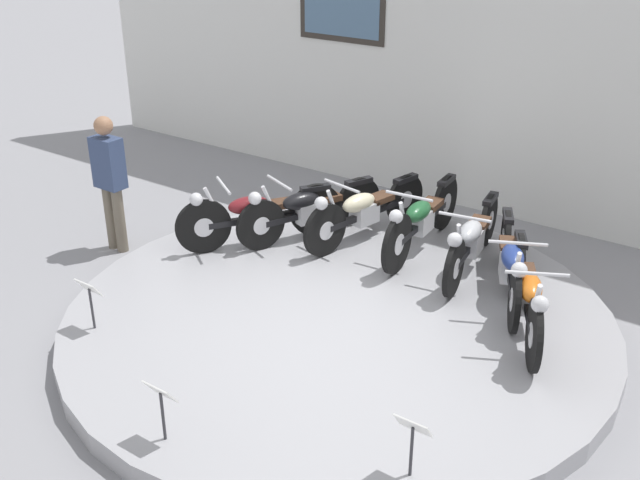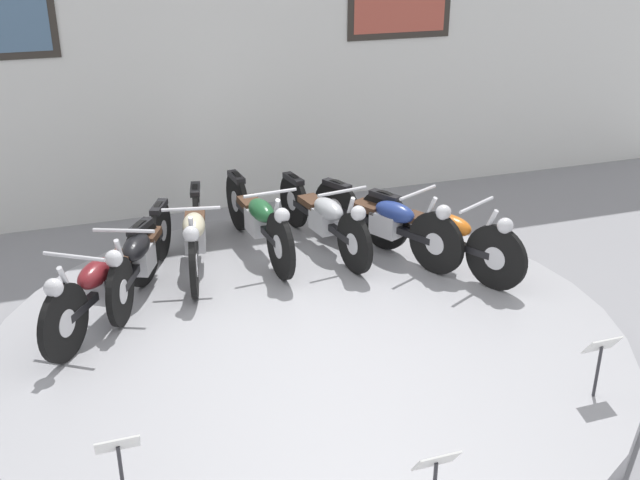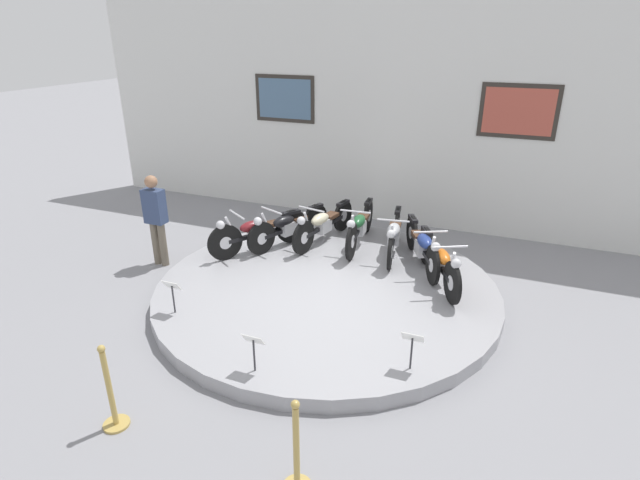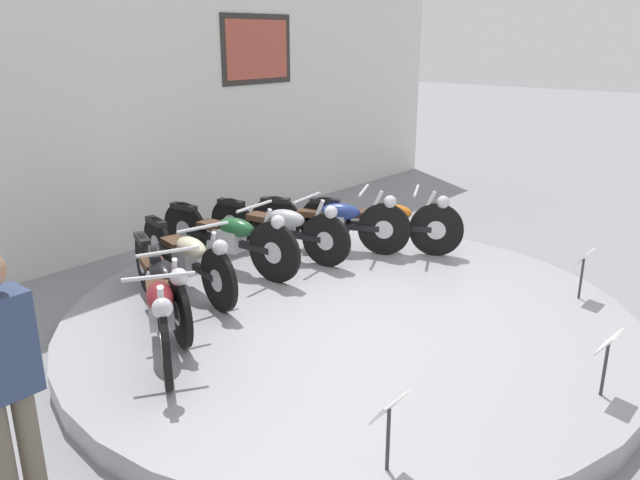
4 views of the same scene
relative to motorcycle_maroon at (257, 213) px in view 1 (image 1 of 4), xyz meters
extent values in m
plane|color=gray|center=(1.61, -0.72, -0.59)|extent=(60.00, 60.00, 0.00)
cylinder|color=#99999E|center=(1.61, -0.72, -0.49)|extent=(5.37, 5.37, 0.21)
cube|color=silver|center=(1.61, 2.99, 1.69)|extent=(14.00, 0.20, 4.57)
cube|color=#2D2823|center=(-0.79, 2.88, 1.92)|extent=(1.40, 0.02, 1.00)
cube|color=slate|center=(-0.79, 2.87, 1.92)|extent=(1.24, 0.02, 0.84)
cylinder|color=black|center=(-0.35, -0.53, -0.07)|extent=(0.40, 0.57, 0.64)
cylinder|color=silver|center=(-0.35, -0.53, -0.07)|extent=(0.18, 0.22, 0.22)
cylinder|color=black|center=(0.39, 0.60, -0.07)|extent=(0.40, 0.57, 0.64)
cylinder|color=silver|center=(0.39, 0.60, -0.07)|extent=(0.18, 0.22, 0.22)
cube|color=black|center=(0.02, 0.03, -0.07)|extent=(0.74, 1.08, 0.07)
cube|color=silver|center=(0.00, 0.00, -0.05)|extent=(0.34, 0.38, 0.24)
ellipsoid|color=maroon|center=(-0.05, -0.08, 0.11)|extent=(0.45, 0.52, 0.20)
cube|color=#472D1E|center=(0.14, 0.22, 0.07)|extent=(0.34, 0.38, 0.07)
cube|color=black|center=(0.39, 0.60, 0.21)|extent=(0.28, 0.36, 0.06)
cylinder|color=silver|center=(-0.27, -0.41, 0.13)|extent=(0.17, 0.23, 0.54)
cylinder|color=silver|center=(-0.21, -0.32, 0.39)|extent=(0.47, 0.32, 0.03)
sphere|color=silver|center=(-0.38, -0.58, 0.27)|extent=(0.15, 0.15, 0.15)
cylinder|color=black|center=(0.12, -0.09, -0.08)|extent=(0.28, 0.58, 0.60)
cylinder|color=silver|center=(0.12, -0.09, -0.08)|extent=(0.14, 0.22, 0.21)
cylinder|color=black|center=(0.64, 1.15, -0.08)|extent=(0.28, 0.58, 0.60)
cylinder|color=silver|center=(0.64, 1.15, -0.08)|extent=(0.14, 0.22, 0.21)
cube|color=black|center=(0.38, 0.53, -0.08)|extent=(0.54, 1.17, 0.07)
cube|color=silver|center=(0.37, 0.49, -0.06)|extent=(0.31, 0.37, 0.24)
ellipsoid|color=black|center=(0.33, 0.40, 0.10)|extent=(0.39, 0.53, 0.20)
cube|color=#472D1E|center=(0.47, 0.73, 0.06)|extent=(0.31, 0.37, 0.07)
cube|color=black|center=(0.64, 1.15, 0.17)|extent=(0.23, 0.37, 0.06)
cylinder|color=silver|center=(0.18, 0.04, 0.12)|extent=(0.14, 0.25, 0.54)
cylinder|color=silver|center=(0.22, 0.14, 0.38)|extent=(0.51, 0.24, 0.03)
sphere|color=silver|center=(0.10, -0.15, 0.26)|extent=(0.15, 0.15, 0.15)
cylinder|color=black|center=(0.81, 0.20, -0.08)|extent=(0.18, 0.62, 0.62)
cylinder|color=silver|center=(0.81, 0.20, -0.08)|extent=(0.11, 0.22, 0.22)
cylinder|color=black|center=(1.08, 1.53, -0.08)|extent=(0.18, 0.62, 0.62)
cylinder|color=silver|center=(1.08, 1.53, -0.08)|extent=(0.11, 0.22, 0.22)
cube|color=black|center=(0.94, 0.86, -0.08)|extent=(0.32, 1.23, 0.07)
cube|color=silver|center=(0.93, 0.83, -0.06)|extent=(0.26, 0.35, 0.24)
ellipsoid|color=beige|center=(0.91, 0.73, 0.10)|extent=(0.31, 0.51, 0.20)
cube|color=#472D1E|center=(0.99, 1.08, 0.06)|extent=(0.26, 0.35, 0.07)
cube|color=black|center=(1.08, 1.53, 0.18)|extent=(0.17, 0.37, 0.06)
cylinder|color=silver|center=(0.84, 0.35, 0.12)|extent=(0.09, 0.25, 0.54)
cylinder|color=silver|center=(0.86, 0.45, 0.38)|extent=(0.54, 0.14, 0.03)
sphere|color=silver|center=(0.80, 0.14, 0.26)|extent=(0.15, 0.15, 0.15)
cylinder|color=black|center=(1.67, 0.31, -0.05)|extent=(0.11, 0.67, 0.67)
cylinder|color=silver|center=(1.67, 0.31, -0.05)|extent=(0.08, 0.24, 0.23)
cylinder|color=black|center=(1.56, 1.66, -0.05)|extent=(0.11, 0.67, 0.67)
cylinder|color=silver|center=(1.56, 1.66, -0.05)|extent=(0.08, 0.24, 0.23)
cube|color=black|center=(1.61, 0.98, -0.05)|extent=(0.17, 1.24, 0.07)
cube|color=silver|center=(1.62, 0.94, -0.03)|extent=(0.23, 0.34, 0.24)
ellipsoid|color=#1E562D|center=(1.62, 0.84, 0.13)|extent=(0.26, 0.50, 0.20)
cube|color=#472D1E|center=(1.59, 1.20, 0.09)|extent=(0.23, 0.34, 0.07)
cube|color=black|center=(1.56, 1.66, 0.23)|extent=(0.13, 0.37, 0.06)
cylinder|color=silver|center=(1.66, 0.46, 0.15)|extent=(0.06, 0.25, 0.54)
cylinder|color=silver|center=(1.65, 0.57, 0.41)|extent=(0.54, 0.08, 0.03)
sphere|color=silver|center=(1.67, 0.25, 0.29)|extent=(0.15, 0.15, 0.15)
cylinder|color=black|center=(2.39, 0.20, -0.08)|extent=(0.15, 0.61, 0.61)
cylinder|color=silver|center=(2.39, 0.20, -0.08)|extent=(0.10, 0.22, 0.21)
cylinder|color=black|center=(2.18, 1.53, -0.08)|extent=(0.15, 0.61, 0.61)
cylinder|color=silver|center=(2.18, 1.53, -0.08)|extent=(0.10, 0.22, 0.21)
cube|color=black|center=(2.28, 0.86, -0.08)|extent=(0.27, 1.24, 0.07)
cube|color=silver|center=(2.29, 0.83, -0.06)|extent=(0.25, 0.35, 0.24)
ellipsoid|color=#B2B5BA|center=(2.31, 0.73, 0.10)|extent=(0.29, 0.51, 0.20)
cube|color=#472D1E|center=(2.25, 1.08, 0.06)|extent=(0.25, 0.35, 0.07)
cube|color=black|center=(2.18, 1.53, 0.18)|extent=(0.16, 0.37, 0.06)
cylinder|color=silver|center=(2.37, 0.35, 0.12)|extent=(0.08, 0.25, 0.54)
cylinder|color=silver|center=(2.35, 0.45, 0.38)|extent=(0.54, 0.12, 0.03)
sphere|color=silver|center=(2.40, 0.14, 0.26)|extent=(0.15, 0.15, 0.15)
cylinder|color=black|center=(3.14, -0.08, -0.07)|extent=(0.33, 0.59, 0.63)
cylinder|color=silver|center=(3.14, -0.08, -0.07)|extent=(0.16, 0.23, 0.22)
cylinder|color=black|center=(2.55, 1.14, -0.07)|extent=(0.33, 0.59, 0.63)
cylinder|color=silver|center=(2.55, 1.14, -0.07)|extent=(0.16, 0.23, 0.22)
cube|color=black|center=(2.84, 0.53, -0.07)|extent=(0.61, 1.15, 0.07)
cube|color=silver|center=(2.86, 0.49, -0.05)|extent=(0.32, 0.38, 0.24)
ellipsoid|color=navy|center=(2.90, 0.40, 0.11)|extent=(0.41, 0.53, 0.20)
cube|color=#472D1E|center=(2.75, 0.73, 0.07)|extent=(0.32, 0.38, 0.07)
cube|color=black|center=(2.55, 1.14, 0.20)|extent=(0.25, 0.37, 0.06)
cylinder|color=silver|center=(3.07, 0.06, 0.13)|extent=(0.15, 0.24, 0.54)
cylinder|color=silver|center=(3.03, 0.15, 0.39)|extent=(0.50, 0.27, 0.03)
sphere|color=silver|center=(3.17, -0.13, 0.27)|extent=(0.15, 0.15, 0.15)
cylinder|color=black|center=(3.51, -0.56, -0.07)|extent=(0.34, 0.59, 0.64)
cylinder|color=silver|center=(3.51, -0.56, -0.07)|extent=(0.16, 0.23, 0.22)
cylinder|color=black|center=(2.89, 0.63, -0.07)|extent=(0.34, 0.59, 0.64)
cylinder|color=silver|center=(2.89, 0.63, -0.07)|extent=(0.16, 0.23, 0.22)
cube|color=black|center=(3.20, 0.03, -0.07)|extent=(0.63, 1.14, 0.07)
cube|color=silver|center=(3.22, 0.00, -0.05)|extent=(0.32, 0.38, 0.24)
ellipsoid|color=#D16619|center=(3.27, -0.09, 0.11)|extent=(0.42, 0.53, 0.20)
cube|color=#472D1E|center=(3.10, 0.23, 0.07)|extent=(0.32, 0.38, 0.07)
cube|color=black|center=(2.89, 0.63, 0.21)|extent=(0.25, 0.37, 0.06)
cylinder|color=silver|center=(3.44, -0.43, 0.13)|extent=(0.15, 0.24, 0.54)
cylinder|color=silver|center=(3.39, -0.34, 0.39)|extent=(0.49, 0.28, 0.03)
sphere|color=silver|center=(3.54, -0.62, 0.27)|extent=(0.15, 0.15, 0.15)
cylinder|color=#333338|center=(-0.08, -2.33, -0.18)|extent=(0.02, 0.02, 0.42)
cube|color=white|center=(-0.08, -2.33, 0.05)|extent=(0.26, 0.11, 0.15)
cylinder|color=#333338|center=(1.61, -3.05, -0.18)|extent=(0.02, 0.02, 0.42)
cube|color=white|center=(1.61, -3.05, 0.05)|extent=(0.26, 0.11, 0.15)
cylinder|color=#333338|center=(3.31, -2.33, -0.18)|extent=(0.02, 0.02, 0.42)
cube|color=white|center=(3.31, -2.33, 0.05)|extent=(0.26, 0.11, 0.15)
cylinder|color=#6B6051|center=(-1.65, -0.76, -0.19)|extent=(0.13, 0.13, 0.80)
cylinder|color=#6B6051|center=(-1.49, -0.76, -0.19)|extent=(0.13, 0.13, 0.80)
cube|color=navy|center=(-1.57, -0.76, 0.51)|extent=(0.36, 0.22, 0.60)
sphere|color=#9E7051|center=(-1.57, -0.76, 0.95)|extent=(0.22, 0.22, 0.22)
camera|label=1|loc=(5.14, -6.03, 3.37)|focal=42.00mm
camera|label=2|loc=(-0.10, -6.03, 2.89)|focal=42.00mm
camera|label=3|loc=(4.13, -7.24, 3.35)|focal=28.00mm
camera|label=4|loc=(-2.75, -4.05, 2.11)|focal=35.00mm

